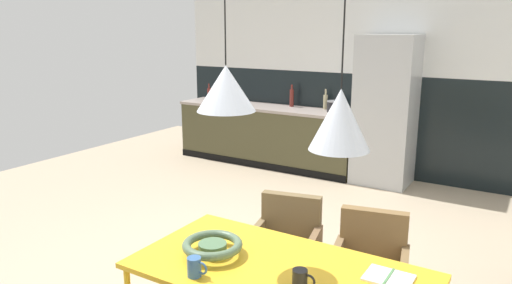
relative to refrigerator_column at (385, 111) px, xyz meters
name	(u,v)px	position (x,y,z in m)	size (l,w,h in m)	color
ground_plane	(239,281)	(-0.21, -3.15, -0.97)	(9.27, 9.27, 0.00)	tan
back_wall_splashback_dark	(377,125)	(-0.21, 0.36, -0.27)	(6.26, 0.12, 1.40)	black
back_wall_panel_upper	(383,22)	(-0.21, 0.36, 1.13)	(6.26, 0.12, 1.40)	silver
kitchen_counter	(267,135)	(-1.79, 0.00, -0.53)	(2.84, 0.63, 0.88)	#454129
refrigerator_column	(385,111)	(0.00, 0.00, 0.00)	(0.72, 0.60, 1.94)	#ADAFB2
dining_table	(279,276)	(0.63, -4.01, -0.28)	(1.63, 0.85, 0.74)	gold
armchair_by_stool	(371,257)	(0.88, -3.16, -0.46)	(0.57, 0.56, 0.80)	brown
armchair_head_of_table	(287,236)	(0.24, -3.17, -0.47)	(0.57, 0.56, 0.80)	brown
fruit_bowl	(212,246)	(0.22, -4.06, -0.18)	(0.35, 0.35, 0.09)	#4C704C
open_book	(389,278)	(1.17, -3.80, -0.23)	(0.24, 0.19, 0.02)	white
mug_dark_espresso	(195,267)	(0.29, -4.31, -0.18)	(0.12, 0.07, 0.11)	#335B93
mug_wide_latte	(301,279)	(0.82, -4.13, -0.18)	(0.12, 0.08, 0.10)	black
cooking_pot	(335,106)	(-0.73, 0.06, -0.01)	(0.22, 0.22, 0.18)	black
bottle_oil_tall	(292,97)	(-1.46, 0.17, 0.05)	(0.06, 0.06, 0.32)	maroon
bottle_vinegar_dark	(325,101)	(-0.93, 0.21, 0.02)	(0.06, 0.06, 0.29)	tan
bottle_spice_small	(209,94)	(-2.82, -0.05, 0.02)	(0.06, 0.06, 0.28)	maroon
pendant_lamp_over_table_near	(226,88)	(0.31, -4.03, 0.74)	(0.32, 0.32, 1.17)	black
pendant_lamp_over_table_far	(340,119)	(0.96, -4.04, 0.64)	(0.29, 0.29, 1.29)	black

